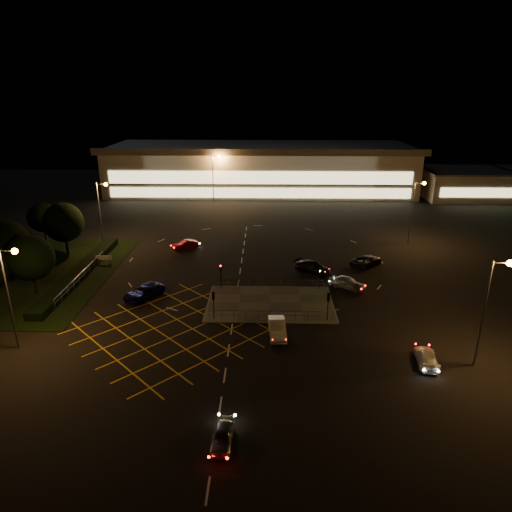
{
  "coord_description": "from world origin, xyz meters",
  "views": [
    {
      "loc": [
        1.43,
        -49.18,
        23.07
      ],
      "look_at": [
        0.13,
        8.46,
        2.0
      ],
      "focal_mm": 32.0,
      "sensor_mm": 36.0,
      "label": 1
    }
  ],
  "objects_px": {
    "car_east_grey": "(366,261)",
    "car_near_silver": "(223,435)",
    "car_left_blue": "(144,292)",
    "signal_ne": "(320,272)",
    "car_far_dkgrey": "(313,267)",
    "signal_sw": "(214,300)",
    "signal_se": "(328,301)",
    "car_right_silver": "(347,283)",
    "car_queue_white": "(277,328)",
    "car_approach_white": "(427,358)",
    "signal_nw": "(221,271)",
    "car_circ_red": "(185,245)"
  },
  "relations": [
    {
      "from": "car_far_dkgrey",
      "to": "car_right_silver",
      "type": "distance_m",
      "value": 6.44
    },
    {
      "from": "signal_se",
      "to": "car_right_silver",
      "type": "distance_m",
      "value": 9.35
    },
    {
      "from": "signal_ne",
      "to": "car_east_grey",
      "type": "height_order",
      "value": "signal_ne"
    },
    {
      "from": "car_right_silver",
      "to": "car_circ_red",
      "type": "relative_size",
      "value": 1.12
    },
    {
      "from": "signal_ne",
      "to": "car_approach_white",
      "type": "height_order",
      "value": "signal_ne"
    },
    {
      "from": "signal_sw",
      "to": "car_far_dkgrey",
      "type": "xyz_separation_m",
      "value": [
        11.77,
        13.77,
        -1.63
      ]
    },
    {
      "from": "signal_sw",
      "to": "signal_ne",
      "type": "relative_size",
      "value": 1.0
    },
    {
      "from": "car_far_dkgrey",
      "to": "car_right_silver",
      "type": "height_order",
      "value": "car_right_silver"
    },
    {
      "from": "signal_nw",
      "to": "car_approach_white",
      "type": "height_order",
      "value": "signal_nw"
    },
    {
      "from": "car_left_blue",
      "to": "car_east_grey",
      "type": "bearing_deg",
      "value": 51.88
    },
    {
      "from": "signal_nw",
      "to": "car_circ_red",
      "type": "xyz_separation_m",
      "value": [
        -6.93,
        15.01,
        -1.71
      ]
    },
    {
      "from": "signal_se",
      "to": "car_left_blue",
      "type": "relative_size",
      "value": 0.6
    },
    {
      "from": "car_approach_white",
      "to": "car_circ_red",
      "type": "bearing_deg",
      "value": -41.13
    },
    {
      "from": "car_east_grey",
      "to": "car_near_silver",
      "type": "bearing_deg",
      "value": 110.81
    },
    {
      "from": "car_far_dkgrey",
      "to": "car_approach_white",
      "type": "height_order",
      "value": "car_far_dkgrey"
    },
    {
      "from": "signal_nw",
      "to": "signal_se",
      "type": "bearing_deg",
      "value": -33.65
    },
    {
      "from": "signal_sw",
      "to": "signal_se",
      "type": "distance_m",
      "value": 12.0
    },
    {
      "from": "signal_ne",
      "to": "car_left_blue",
      "type": "bearing_deg",
      "value": -172.62
    },
    {
      "from": "signal_ne",
      "to": "signal_se",
      "type": "bearing_deg",
      "value": -90.0
    },
    {
      "from": "signal_nw",
      "to": "car_queue_white",
      "type": "distance_m",
      "value": 12.95
    },
    {
      "from": "signal_sw",
      "to": "car_left_blue",
      "type": "height_order",
      "value": "signal_sw"
    },
    {
      "from": "signal_nw",
      "to": "car_left_blue",
      "type": "relative_size",
      "value": 0.6
    },
    {
      "from": "signal_se",
      "to": "signal_ne",
      "type": "height_order",
      "value": "same"
    },
    {
      "from": "car_queue_white",
      "to": "car_right_silver",
      "type": "distance_m",
      "value": 14.53
    },
    {
      "from": "car_far_dkgrey",
      "to": "signal_sw",
      "type": "bearing_deg",
      "value": 173.26
    },
    {
      "from": "car_queue_white",
      "to": "car_approach_white",
      "type": "height_order",
      "value": "car_queue_white"
    },
    {
      "from": "car_approach_white",
      "to": "signal_ne",
      "type": "bearing_deg",
      "value": -55.67
    },
    {
      "from": "car_far_dkgrey",
      "to": "car_left_blue",
      "type": "bearing_deg",
      "value": 146.14
    },
    {
      "from": "car_near_silver",
      "to": "car_left_blue",
      "type": "height_order",
      "value": "car_left_blue"
    },
    {
      "from": "signal_ne",
      "to": "car_right_silver",
      "type": "distance_m",
      "value": 3.89
    },
    {
      "from": "car_queue_white",
      "to": "signal_se",
      "type": "bearing_deg",
      "value": 25.67
    },
    {
      "from": "car_circ_red",
      "to": "car_east_grey",
      "type": "relative_size",
      "value": 0.78
    },
    {
      "from": "car_far_dkgrey",
      "to": "car_east_grey",
      "type": "relative_size",
      "value": 1.0
    },
    {
      "from": "car_left_blue",
      "to": "car_circ_red",
      "type": "height_order",
      "value": "car_left_blue"
    },
    {
      "from": "signal_ne",
      "to": "car_near_silver",
      "type": "relative_size",
      "value": 0.87
    },
    {
      "from": "signal_ne",
      "to": "car_queue_white",
      "type": "xyz_separation_m",
      "value": [
        -5.35,
        -10.99,
        -1.62
      ]
    },
    {
      "from": "car_left_blue",
      "to": "car_queue_white",
      "type": "bearing_deg",
      "value": 2.25
    },
    {
      "from": "car_approach_white",
      "to": "signal_nw",
      "type": "bearing_deg",
      "value": -30.63
    },
    {
      "from": "signal_se",
      "to": "car_east_grey",
      "type": "distance_m",
      "value": 18.14
    },
    {
      "from": "car_far_dkgrey",
      "to": "car_circ_red",
      "type": "height_order",
      "value": "car_far_dkgrey"
    },
    {
      "from": "car_queue_white",
      "to": "car_left_blue",
      "type": "xyz_separation_m",
      "value": [
        -15.51,
        8.29,
        -0.02
      ]
    },
    {
      "from": "car_left_blue",
      "to": "car_approach_white",
      "type": "distance_m",
      "value": 31.56
    },
    {
      "from": "signal_ne",
      "to": "signal_nw",
      "type": "bearing_deg",
      "value": 180.0
    },
    {
      "from": "car_queue_white",
      "to": "signal_sw",
      "type": "bearing_deg",
      "value": 152.01
    },
    {
      "from": "signal_se",
      "to": "car_approach_white",
      "type": "distance_m",
      "value": 11.22
    },
    {
      "from": "car_right_silver",
      "to": "signal_ne",
      "type": "bearing_deg",
      "value": 132.91
    },
    {
      "from": "car_left_blue",
      "to": "car_far_dkgrey",
      "type": "bearing_deg",
      "value": 52.74
    },
    {
      "from": "car_queue_white",
      "to": "signal_ne",
      "type": "bearing_deg",
      "value": 60.38
    },
    {
      "from": "car_left_blue",
      "to": "signal_ne",
      "type": "bearing_deg",
      "value": 37.76
    },
    {
      "from": "car_left_blue",
      "to": "car_far_dkgrey",
      "type": "height_order",
      "value": "car_far_dkgrey"
    }
  ]
}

